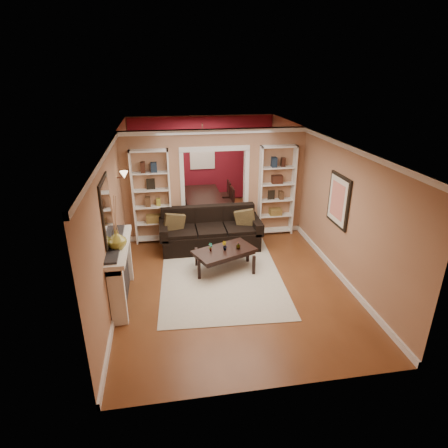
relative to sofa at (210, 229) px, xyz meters
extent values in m
plane|color=brown|center=(0.22, -0.45, -0.47)|extent=(8.00, 8.00, 0.00)
plane|color=white|center=(0.22, -0.45, 2.23)|extent=(8.00, 8.00, 0.00)
plane|color=#A97A59|center=(0.22, 3.55, 0.88)|extent=(8.00, 0.00, 8.00)
plane|color=#A97A59|center=(0.22, -4.45, 0.88)|extent=(8.00, 0.00, 8.00)
plane|color=#A97A59|center=(-2.03, -0.45, 0.88)|extent=(0.00, 8.00, 8.00)
plane|color=#A97A59|center=(2.47, -0.45, 0.88)|extent=(0.00, 8.00, 8.00)
cube|color=#A97A59|center=(0.22, 0.75, 0.88)|extent=(4.50, 0.15, 2.70)
cube|color=maroon|center=(0.22, 3.52, 0.85)|extent=(4.44, 0.04, 2.64)
cube|color=#8CA5CC|center=(0.22, 3.48, 1.08)|extent=(0.78, 0.03, 0.98)
cube|color=beige|center=(0.04, -1.34, -0.46)|extent=(2.65, 3.58, 0.01)
cube|color=black|center=(0.00, 0.00, 0.00)|extent=(2.39, 1.03, 0.93)
cube|color=brown|center=(-0.85, -0.02, 0.22)|extent=(0.48, 0.24, 0.47)
cube|color=brown|center=(0.85, -0.02, 0.22)|extent=(0.48, 0.26, 0.46)
cube|color=black|center=(0.15, -1.16, -0.23)|extent=(1.43, 1.13, 0.48)
imported|color=#336626|center=(-0.14, -1.16, 0.10)|extent=(0.11, 0.11, 0.18)
imported|color=#336626|center=(0.15, -1.16, 0.11)|extent=(0.13, 0.13, 0.19)
imported|color=#336626|center=(0.45, -1.16, 0.10)|extent=(0.14, 0.14, 0.18)
cube|color=white|center=(-1.33, 0.58, 0.68)|extent=(0.90, 0.30, 2.30)
cube|color=white|center=(1.77, 0.58, 0.68)|extent=(0.90, 0.30, 2.30)
cube|color=white|center=(-1.87, -1.95, 0.11)|extent=(0.32, 1.70, 1.16)
imported|color=olive|center=(-1.87, -2.14, 0.86)|extent=(0.43, 0.43, 0.34)
cube|color=silver|center=(-2.01, -1.95, 1.33)|extent=(0.03, 0.95, 1.10)
cube|color=#FFE0A5|center=(-1.93, 0.10, 1.36)|extent=(0.18, 0.18, 0.22)
cube|color=black|center=(2.43, -1.45, 1.08)|extent=(0.04, 0.85, 1.05)
imported|color=black|center=(0.10, 2.21, -0.14)|extent=(1.83, 1.02, 0.64)
cube|color=black|center=(-0.45, 1.91, -0.04)|extent=(0.48, 0.48, 0.86)
cube|color=black|center=(0.65, 1.91, -0.01)|extent=(0.54, 0.54, 0.90)
cube|color=black|center=(-0.45, 2.51, -0.03)|extent=(0.56, 0.56, 0.88)
cube|color=black|center=(0.65, 2.51, -0.01)|extent=(0.47, 0.47, 0.91)
cube|color=#40251D|center=(0.22, 2.25, 1.55)|extent=(0.50, 0.50, 0.30)
camera|label=1|loc=(-1.01, -8.12, 3.54)|focal=30.00mm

